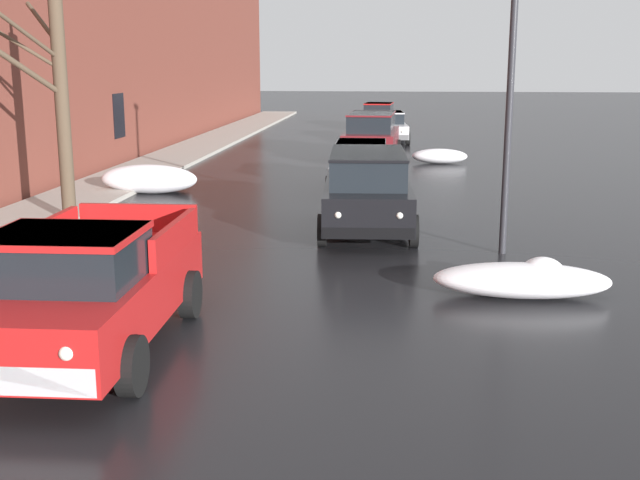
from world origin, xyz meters
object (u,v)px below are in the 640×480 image
(pickup_truck_red_approaching_near_lane, at_px, (85,288))
(suv_black_parked_kerbside_close, at_px, (367,189))
(street_lamp_post, at_px, (511,67))
(suv_maroon_parked_far_down_block, at_px, (371,135))
(bare_tree_mid_block, at_px, (58,102))
(sedan_red_at_far_intersection, at_px, (378,115))
(sedan_grey_parked_kerbside_mid, at_px, (361,165))
(sedan_silver_queued_behind_truck, at_px, (386,126))

(pickup_truck_red_approaching_near_lane, xyz_separation_m, suv_black_parked_kerbside_close, (3.34, 7.94, 0.11))
(suv_black_parked_kerbside_close, bearing_deg, street_lamp_post, -31.19)
(suv_maroon_parked_far_down_block, relative_size, street_lamp_post, 0.72)
(bare_tree_mid_block, xyz_separation_m, street_lamp_post, (9.90, -1.95, 0.80))
(suv_black_parked_kerbside_close, relative_size, suv_maroon_parked_far_down_block, 0.95)
(street_lamp_post, bearing_deg, pickup_truck_red_approaching_near_lane, -134.49)
(sedan_red_at_far_intersection, relative_size, street_lamp_post, 0.65)
(sedan_red_at_far_intersection, xyz_separation_m, street_lamp_post, (3.38, -29.86, 2.91))
(bare_tree_mid_block, height_order, suv_black_parked_kerbside_close, bare_tree_mid_block)
(bare_tree_mid_block, bearing_deg, pickup_truck_red_approaching_near_lane, -65.38)
(sedan_red_at_far_intersection, bearing_deg, pickup_truck_red_approaching_near_lane, -94.36)
(pickup_truck_red_approaching_near_lane, distance_m, suv_black_parked_kerbside_close, 8.62)
(suv_black_parked_kerbside_close, height_order, suv_maroon_parked_far_down_block, same)
(pickup_truck_red_approaching_near_lane, height_order, sedan_red_at_far_intersection, pickup_truck_red_approaching_near_lane)
(bare_tree_mid_block, xyz_separation_m, sedan_red_at_far_intersection, (6.51, 27.91, -2.11))
(sedan_grey_parked_kerbside_mid, height_order, sedan_silver_queued_behind_truck, same)
(sedan_grey_parked_kerbside_mid, height_order, suv_maroon_parked_far_down_block, suv_maroon_parked_far_down_block)
(suv_black_parked_kerbside_close, xyz_separation_m, street_lamp_post, (2.80, -1.69, 2.68))
(sedan_grey_parked_kerbside_mid, distance_m, suv_maroon_parked_far_down_block, 7.21)
(suv_maroon_parked_far_down_block, bearing_deg, pickup_truck_red_approaching_near_lane, -97.83)
(sedan_silver_queued_behind_truck, bearing_deg, suv_black_parked_kerbside_close, -90.03)
(sedan_grey_parked_kerbside_mid, distance_m, street_lamp_post, 8.97)
(bare_tree_mid_block, relative_size, sedan_silver_queued_behind_truck, 1.22)
(suv_maroon_parked_far_down_block, distance_m, sedan_silver_queued_behind_truck, 7.18)
(suv_black_parked_kerbside_close, height_order, sedan_silver_queued_behind_truck, suv_black_parked_kerbside_close)
(pickup_truck_red_approaching_near_lane, distance_m, street_lamp_post, 9.19)
(pickup_truck_red_approaching_near_lane, bearing_deg, street_lamp_post, 45.51)
(pickup_truck_red_approaching_near_lane, xyz_separation_m, sedan_grey_parked_kerbside_mid, (2.89, 14.08, -0.13))
(pickup_truck_red_approaching_near_lane, bearing_deg, bare_tree_mid_block, 114.62)
(suv_maroon_parked_far_down_block, bearing_deg, sedan_silver_queued_behind_truck, 86.61)
(bare_tree_mid_block, xyz_separation_m, suv_black_parked_kerbside_close, (7.10, -0.26, -1.88))
(sedan_grey_parked_kerbside_mid, height_order, sedan_red_at_far_intersection, same)
(bare_tree_mid_block, distance_m, suv_black_parked_kerbside_close, 7.35)
(suv_black_parked_kerbside_close, distance_m, suv_maroon_parked_far_down_block, 13.35)
(sedan_silver_queued_behind_truck, height_order, sedan_red_at_far_intersection, same)
(sedan_red_at_far_intersection, height_order, street_lamp_post, street_lamp_post)
(suv_black_parked_kerbside_close, relative_size, sedan_grey_parked_kerbside_mid, 1.02)
(suv_black_parked_kerbside_close, bearing_deg, sedan_red_at_far_intersection, 91.20)
(pickup_truck_red_approaching_near_lane, distance_m, sedan_grey_parked_kerbside_mid, 14.38)
(sedan_silver_queued_behind_truck, bearing_deg, bare_tree_mid_block, -109.35)
(bare_tree_mid_block, distance_m, street_lamp_post, 10.12)
(sedan_grey_parked_kerbside_mid, xyz_separation_m, street_lamp_post, (3.25, -7.83, 2.91))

